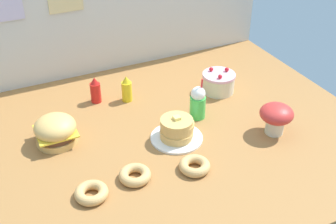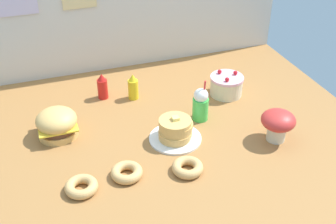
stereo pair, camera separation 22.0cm
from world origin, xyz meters
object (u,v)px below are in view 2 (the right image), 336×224
object	(u,v)px
mustard_bottle	(133,87)
donut_chocolate	(127,172)
donut_pink_glaze	(81,186)
donut_vanilla	(188,167)
burger	(57,123)
ketchup_bottle	(102,87)
cream_soda_cup	(201,104)
layer_cake	(226,85)
pancake_stack	(175,131)
mushroom_stool	(278,123)

from	to	relation	value
mustard_bottle	donut_chocolate	size ratio (longest dim) A/B	1.08
donut_pink_glaze	donut_vanilla	distance (m)	0.54
mustard_bottle	burger	bearing A→B (deg)	-154.13
ketchup_bottle	donut_pink_glaze	distance (m)	0.87
burger	donut_chocolate	xyz separation A→B (m)	(0.28, -0.47, -0.05)
ketchup_bottle	cream_soda_cup	world-z (taller)	cream_soda_cup
layer_cake	cream_soda_cup	distance (m)	0.35
cream_soda_cup	donut_chocolate	world-z (taller)	cream_soda_cup
cream_soda_cup	donut_chocolate	xyz separation A→B (m)	(-0.55, -0.36, -0.08)
pancake_stack	donut_pink_glaze	xyz separation A→B (m)	(-0.57, -0.24, -0.03)
layer_cake	mushroom_stool	distance (m)	0.55
ketchup_bottle	mustard_bottle	xyz separation A→B (m)	(0.19, -0.07, 0.00)
donut_chocolate	layer_cake	bearing A→B (deg)	34.63
pancake_stack	ketchup_bottle	bearing A→B (deg)	116.27
cream_soda_cup	mushroom_stool	world-z (taller)	cream_soda_cup
cream_soda_cup	donut_chocolate	size ratio (longest dim) A/B	1.61
cream_soda_cup	burger	bearing A→B (deg)	172.15
mustard_bottle	ketchup_bottle	bearing A→B (deg)	159.16
ketchup_bottle	donut_vanilla	world-z (taller)	ketchup_bottle
mustard_bottle	donut_vanilla	size ratio (longest dim) A/B	1.08
mustard_bottle	mushroom_stool	bearing A→B (deg)	-47.48
donut_chocolate	pancake_stack	bearing A→B (deg)	31.86
donut_vanilla	mushroom_stool	size ratio (longest dim) A/B	0.85
donut_pink_glaze	layer_cake	bearing A→B (deg)	29.47
burger	layer_cake	world-z (taller)	burger
donut_chocolate	donut_pink_glaze	bearing A→B (deg)	-173.08
donut_pink_glaze	donut_vanilla	bearing A→B (deg)	-3.97
donut_pink_glaze	burger	bearing A→B (deg)	95.38
mustard_bottle	donut_chocolate	xyz separation A→B (m)	(-0.23, -0.72, -0.06)
mushroom_stool	donut_pink_glaze	bearing A→B (deg)	-177.24
layer_cake	ketchup_bottle	xyz separation A→B (m)	(-0.78, 0.22, 0.01)
pancake_stack	mushroom_stool	xyz separation A→B (m)	(0.54, -0.18, 0.05)
donut_vanilla	burger	bearing A→B (deg)	137.35
pancake_stack	donut_chocolate	bearing A→B (deg)	-148.14
donut_pink_glaze	donut_chocolate	size ratio (longest dim) A/B	1.00
mustard_bottle	donut_chocolate	world-z (taller)	mustard_bottle
donut_chocolate	mushroom_stool	distance (m)	0.88
donut_chocolate	donut_vanilla	world-z (taller)	same
layer_cake	mustard_bottle	bearing A→B (deg)	165.50
cream_soda_cup	donut_pink_glaze	bearing A→B (deg)	-153.78
burger	mushroom_stool	xyz separation A→B (m)	(1.16, -0.45, 0.03)
layer_cake	donut_chocolate	distance (m)	1.01
cream_soda_cup	donut_pink_glaze	xyz separation A→B (m)	(-0.79, -0.39, -0.08)
mustard_bottle	cream_soda_cup	world-z (taller)	cream_soda_cup
burger	pancake_stack	size ratio (longest dim) A/B	0.78
ketchup_bottle	mushroom_stool	distance (m)	1.13
donut_pink_glaze	mushroom_stool	size ratio (longest dim) A/B	0.85
burger	cream_soda_cup	bearing A→B (deg)	-7.85
ketchup_bottle	mustard_bottle	distance (m)	0.20
pancake_stack	mushroom_stool	size ratio (longest dim) A/B	1.55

